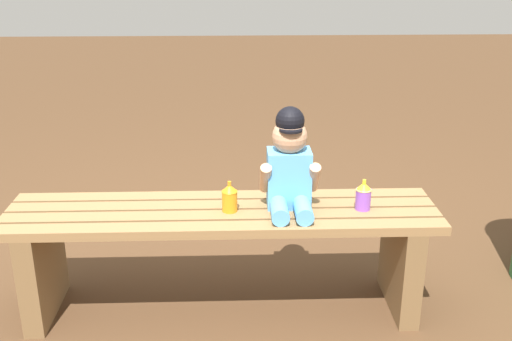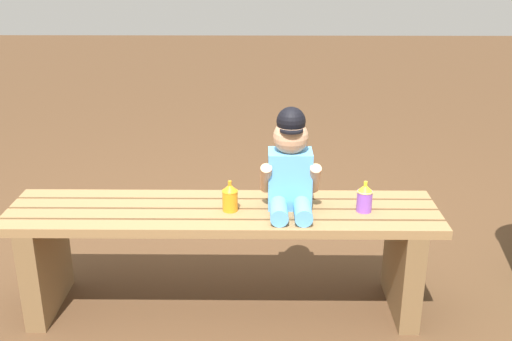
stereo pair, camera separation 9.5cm
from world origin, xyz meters
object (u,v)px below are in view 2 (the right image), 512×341
at_px(child_figure, 290,166).
at_px(sippy_cup_right, 365,197).
at_px(park_bench, 223,241).
at_px(sippy_cup_left, 230,197).

bearing_deg(child_figure, sippy_cup_right, -5.88).
xyz_separation_m(park_bench, sippy_cup_left, (0.03, -0.02, 0.20)).
relative_size(sippy_cup_left, sippy_cup_right, 1.00).
xyz_separation_m(child_figure, sippy_cup_right, (0.29, -0.03, -0.12)).
bearing_deg(park_bench, sippy_cup_left, -29.28).
bearing_deg(child_figure, park_bench, -177.29).
bearing_deg(sippy_cup_right, sippy_cup_left, 180.00).
bearing_deg(sippy_cup_right, child_figure, 174.12).
bearing_deg(sippy_cup_right, park_bench, 178.21).
bearing_deg(sippy_cup_left, child_figure, 7.26).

